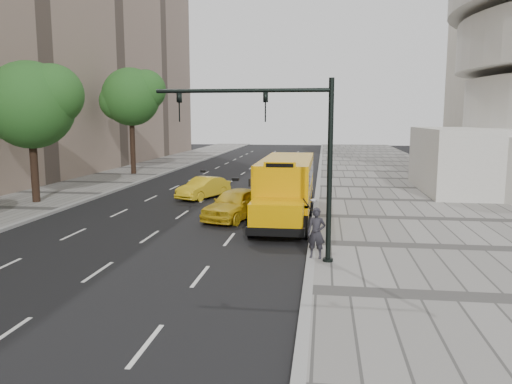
# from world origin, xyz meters

# --- Properties ---
(ground) EXTENTS (140.00, 140.00, 0.00)m
(ground) POSITION_xyz_m (0.00, 0.00, 0.00)
(ground) COLOR black
(ground) RESTS_ON ground
(sidewalk_museum) EXTENTS (12.00, 140.00, 0.15)m
(sidewalk_museum) POSITION_xyz_m (12.00, 0.00, 0.07)
(sidewalk_museum) COLOR gray
(sidewalk_museum) RESTS_ON ground
(sidewalk_far) EXTENTS (6.00, 140.00, 0.15)m
(sidewalk_far) POSITION_xyz_m (-11.00, 0.00, 0.07)
(sidewalk_far) COLOR gray
(sidewalk_far) RESTS_ON ground
(curb_museum) EXTENTS (0.30, 140.00, 0.15)m
(curb_museum) POSITION_xyz_m (6.00, 0.00, 0.07)
(curb_museum) COLOR gray
(curb_museum) RESTS_ON ground
(curb_far) EXTENTS (0.30, 140.00, 0.15)m
(curb_far) POSITION_xyz_m (-8.00, 0.00, 0.07)
(curb_far) COLOR gray
(curb_far) RESTS_ON ground
(tree_b) EXTENTS (5.67, 5.04, 8.34)m
(tree_b) POSITION_xyz_m (-10.40, 1.98, 5.86)
(tree_b) COLOR black
(tree_b) RESTS_ON ground
(tree_c) EXTENTS (5.68, 5.05, 9.43)m
(tree_c) POSITION_xyz_m (-10.40, 17.34, 6.94)
(tree_c) COLOR black
(tree_c) RESTS_ON ground
(school_bus) EXTENTS (2.96, 11.56, 3.19)m
(school_bus) POSITION_xyz_m (4.50, 0.40, 1.76)
(school_bus) COLOR #DA9500
(school_bus) RESTS_ON ground
(taxi_near) EXTENTS (3.19, 4.97, 1.57)m
(taxi_near) POSITION_xyz_m (2.00, -0.72, 0.79)
(taxi_near) COLOR gold
(taxi_near) RESTS_ON ground
(taxi_far) EXTENTS (2.96, 4.31, 1.35)m
(taxi_far) POSITION_xyz_m (-1.17, 5.47, 0.67)
(taxi_far) COLOR gold
(taxi_far) RESTS_ON ground
(pedestrian) EXTENTS (0.74, 0.57, 1.81)m
(pedestrian) POSITION_xyz_m (6.18, -7.85, 1.06)
(pedestrian) COLOR #26252B
(pedestrian) RESTS_ON sidewalk_museum
(traffic_signal) EXTENTS (6.18, 0.36, 6.40)m
(traffic_signal) POSITION_xyz_m (5.19, -8.21, 4.09)
(traffic_signal) COLOR black
(traffic_signal) RESTS_ON ground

